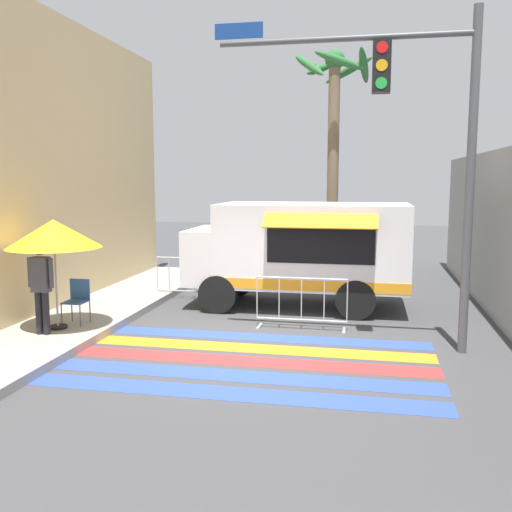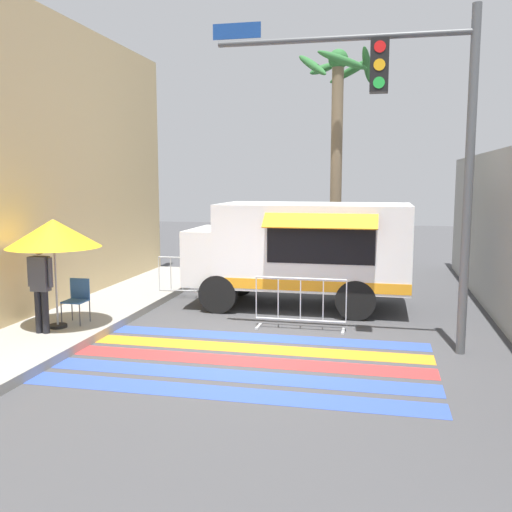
# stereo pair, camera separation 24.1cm
# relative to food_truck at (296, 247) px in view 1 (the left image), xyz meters

# --- Properties ---
(ground_plane) EXTENTS (60.00, 60.00, 0.00)m
(ground_plane) POSITION_rel_food_truck_xyz_m (-0.23, -3.56, -1.47)
(ground_plane) COLOR #424244
(sidewalk_left) EXTENTS (4.40, 16.00, 0.17)m
(sidewalk_left) POSITION_rel_food_truck_xyz_m (-5.55, -3.56, -1.39)
(sidewalk_left) COLOR #99968E
(sidewalk_left) RESTS_ON ground_plane
(concrete_wall_right) EXTENTS (0.20, 16.00, 3.80)m
(concrete_wall_right) POSITION_rel_food_truck_xyz_m (4.60, -0.56, 0.43)
(concrete_wall_right) COLOR gray
(concrete_wall_right) RESTS_ON ground_plane
(crosswalk_painted) EXTENTS (6.40, 3.60, 0.01)m
(crosswalk_painted) POSITION_rel_food_truck_xyz_m (-0.23, -4.44, -1.47)
(crosswalk_painted) COLOR #334FB2
(crosswalk_painted) RESTS_ON ground_plane
(food_truck) EXTENTS (5.32, 2.77, 2.55)m
(food_truck) POSITION_rel_food_truck_xyz_m (0.00, 0.00, 0.00)
(food_truck) COLOR white
(food_truck) RESTS_ON ground_plane
(traffic_signal_pole) EXTENTS (4.67, 0.29, 6.05)m
(traffic_signal_pole) POSITION_rel_food_truck_xyz_m (2.52, -3.17, 2.65)
(traffic_signal_pole) COLOR #515456
(traffic_signal_pole) RESTS_ON ground_plane
(patio_umbrella) EXTENTS (1.84, 1.84, 2.19)m
(patio_umbrella) POSITION_rel_food_truck_xyz_m (-4.32, -3.65, 0.59)
(patio_umbrella) COLOR black
(patio_umbrella) RESTS_ON sidewalk_left
(folding_chair) EXTENTS (0.43, 0.43, 0.91)m
(folding_chair) POSITION_rel_food_truck_xyz_m (-4.13, -3.18, -0.75)
(folding_chair) COLOR #4C4C51
(folding_chair) RESTS_ON sidewalk_left
(vendor_person) EXTENTS (0.53, 0.23, 1.77)m
(vendor_person) POSITION_rel_food_truck_xyz_m (-4.37, -4.09, -0.29)
(vendor_person) COLOR black
(vendor_person) RESTS_ON sidewalk_left
(barricade_front) EXTENTS (1.92, 0.44, 1.10)m
(barricade_front) POSITION_rel_food_truck_xyz_m (0.38, -2.13, -0.93)
(barricade_front) COLOR #B7BABF
(barricade_front) RESTS_ON ground_plane
(barricade_side) EXTENTS (1.35, 0.44, 1.10)m
(barricade_side) POSITION_rel_food_truck_xyz_m (-3.10, 0.37, -0.95)
(barricade_side) COLOR #B7BABF
(barricade_side) RESTS_ON ground_plane
(palm_tree) EXTENTS (2.53, 2.55, 7.02)m
(palm_tree) POSITION_rel_food_truck_xyz_m (0.60, 4.22, 3.30)
(palm_tree) COLOR #7A664C
(palm_tree) RESTS_ON ground_plane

